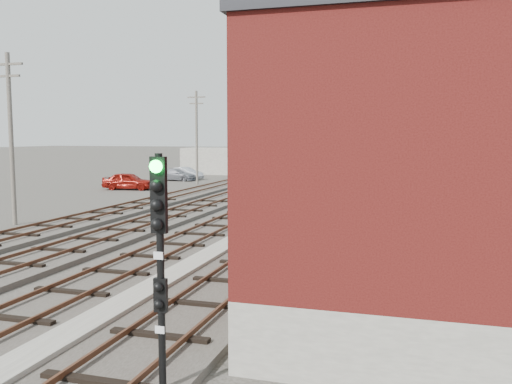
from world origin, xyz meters
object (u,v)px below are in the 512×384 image
at_px(signal_mast, 160,255).
at_px(car_silver, 185,173).
at_px(car_red, 129,181).
at_px(site_trailer, 297,167).
at_px(car_grey, 176,175).
at_px(switch_stand, 235,189).

distance_m(signal_mast, car_silver, 49.67).
distance_m(signal_mast, car_red, 39.30).
relative_size(site_trailer, car_grey, 1.37).
bearing_deg(signal_mast, car_silver, 113.48).
xyz_separation_m(signal_mast, car_grey, (-20.13, 43.91, -2.01)).
xyz_separation_m(site_trailer, car_silver, (-10.88, -6.52, -0.52)).
relative_size(car_silver, car_grey, 0.93).
bearing_deg(car_red, signal_mast, -157.67).
height_order(signal_mast, site_trailer, signal_mast).
xyz_separation_m(signal_mast, site_trailer, (-8.89, 52.05, -1.46)).
relative_size(signal_mast, car_grey, 1.01).
height_order(signal_mast, car_grey, signal_mast).
height_order(car_red, car_silver, car_red).
height_order(site_trailer, car_red, site_trailer).
relative_size(switch_stand, car_grey, 0.34).
relative_size(site_trailer, car_silver, 1.47).
height_order(switch_stand, car_grey, switch_stand).
bearing_deg(car_red, site_trailer, -39.53).
distance_m(site_trailer, car_grey, 13.89).
distance_m(car_red, car_silver, 11.73).
xyz_separation_m(car_red, car_grey, (-0.15, 10.11, -0.13)).
bearing_deg(signal_mast, site_trailer, 99.69).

